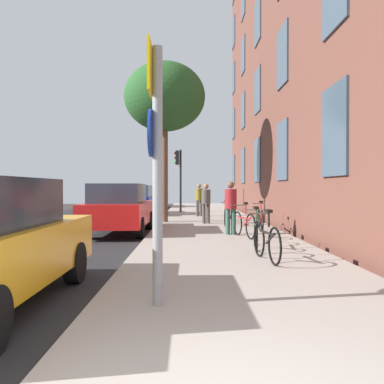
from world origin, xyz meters
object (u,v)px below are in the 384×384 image
at_px(bicycle_5, 231,210).
at_px(car_3, 153,197).
at_px(car_1, 119,208).
at_px(sign_post, 155,152).
at_px(pedestrian_1, 206,201).
at_px(bicycle_1, 256,232).
at_px(bicycle_0, 266,241).
at_px(bicycle_3, 260,219).
at_px(bicycle_2, 244,223).
at_px(pedestrian_2, 199,198).
at_px(car_2, 137,200).
at_px(traffic_light, 179,169).
at_px(tree_near, 165,97).
at_px(bicycle_4, 226,215).
at_px(pedestrian_0, 231,204).

xyz_separation_m(bicycle_5, car_3, (-4.53, 11.48, 0.34)).
xyz_separation_m(bicycle_5, car_1, (-4.19, -5.20, 0.35)).
xyz_separation_m(sign_post, pedestrian_1, (1.09, 11.02, -0.93)).
distance_m(sign_post, bicycle_1, 5.14).
bearing_deg(bicycle_0, bicycle_3, 81.11).
xyz_separation_m(bicycle_2, pedestrian_2, (-1.02, 8.46, 0.51)).
bearing_deg(bicycle_5, car_2, 145.91).
distance_m(sign_post, pedestrian_1, 11.11).
relative_size(bicycle_0, car_2, 0.37).
bearing_deg(car_1, traffic_light, 80.27).
distance_m(pedestrian_1, car_1, 3.89).
bearing_deg(car_1, bicycle_1, -46.05).
bearing_deg(sign_post, traffic_light, 90.42).
height_order(sign_post, bicycle_1, sign_post).
bearing_deg(pedestrian_1, bicycle_1, -82.48).
bearing_deg(car_1, pedestrian_2, 67.24).
relative_size(bicycle_3, car_2, 0.40).
height_order(tree_near, car_3, tree_near).
xyz_separation_m(bicycle_2, car_3, (-4.13, 18.52, 0.33)).
height_order(sign_post, tree_near, tree_near).
relative_size(bicycle_2, bicycle_4, 1.02).
bearing_deg(bicycle_0, pedestrian_2, 94.43).
bearing_deg(pedestrian_1, bicycle_2, -78.89).
xyz_separation_m(traffic_light, pedestrian_0, (1.78, -11.16, -1.52)).
height_order(bicycle_1, bicycle_3, bicycle_3).
height_order(bicycle_2, pedestrian_1, pedestrian_1).
relative_size(traffic_light, tree_near, 0.55).
xyz_separation_m(traffic_light, car_2, (-2.15, -1.64, -1.70)).
xyz_separation_m(bicycle_0, bicycle_3, (0.86, 5.52, -0.01)).
height_order(bicycle_3, pedestrian_0, pedestrian_0).
bearing_deg(pedestrian_0, car_2, 112.44).
xyz_separation_m(tree_near, car_1, (-1.29, -3.34, -4.31)).
relative_size(sign_post, pedestrian_2, 1.96).
distance_m(sign_post, pedestrian_0, 7.51).
xyz_separation_m(bicycle_1, car_3, (-4.12, 20.60, 0.34)).
relative_size(tree_near, bicycle_2, 3.82).
relative_size(traffic_light, bicycle_4, 2.13).
xyz_separation_m(bicycle_0, car_3, (-4.05, 22.24, 0.33)).
bearing_deg(sign_post, bicycle_3, 72.00).
bearing_deg(bicycle_0, car_2, 106.66).
height_order(bicycle_2, bicycle_3, bicycle_2).
xyz_separation_m(pedestrian_0, car_1, (-3.49, 1.19, -0.17)).
bearing_deg(bicycle_1, traffic_light, 98.49).
height_order(traffic_light, car_3, traffic_light).
bearing_deg(bicycle_4, pedestrian_1, 136.17).
distance_m(pedestrian_0, car_1, 3.70).
height_order(pedestrian_1, car_3, pedestrian_1).
height_order(traffic_light, bicycle_2, traffic_light).
distance_m(tree_near, car_3, 14.11).
distance_m(tree_near, bicycle_3, 6.63).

